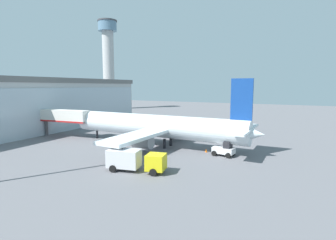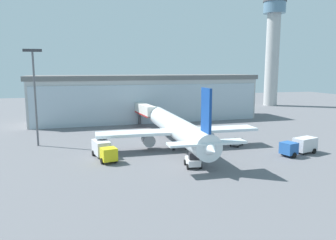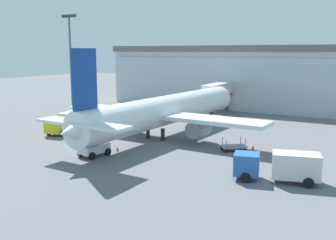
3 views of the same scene
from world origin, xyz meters
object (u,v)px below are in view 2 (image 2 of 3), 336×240
control_tower (273,47)px  safety_cone_nose (191,159)px  catering_truck (104,150)px  baggage_cart (236,143)px  apron_light_mast (35,89)px  jet_bridge (144,110)px  pushback_tug (193,161)px  safety_cone_wingtip (240,142)px  fuel_truck (300,146)px  airplane (177,128)px

control_tower → safety_cone_nose: (-55.11, -64.90, -22.07)m
catering_truck → baggage_cart: catering_truck is taller
catering_truck → apron_light_mast: bearing=-149.1°
jet_bridge → catering_truck: jet_bridge is taller
control_tower → pushback_tug: control_tower is taller
apron_light_mast → catering_truck: apron_light_mast is taller
catering_truck → safety_cone_nose: size_ratio=13.81×
control_tower → safety_cone_wingtip: bearing=-126.9°
fuel_truck → pushback_tug: bearing=-10.5°
apron_light_mast → catering_truck: (11.12, -12.15, -9.09)m
safety_cone_nose → airplane: bearing=86.7°
apron_light_mast → baggage_cart: (35.47, -10.02, -10.05)m
catering_truck → pushback_tug: size_ratio=2.22×
safety_cone_nose → catering_truck: bearing=159.2°
safety_cone_wingtip → apron_light_mast: bearing=167.5°
baggage_cart → safety_cone_nose: baggage_cart is taller
airplane → safety_cone_nose: 9.77m
control_tower → catering_truck: bearing=-138.6°
pushback_tug → fuel_truck: bearing=-75.8°
pushback_tug → jet_bridge: bearing=8.7°
apron_light_mast → pushback_tug: 32.31m
apron_light_mast → baggage_cart: 38.20m
pushback_tug → safety_cone_nose: size_ratio=6.21×
safety_cone_nose → safety_cone_wingtip: 15.76m
pushback_tug → safety_cone_wingtip: size_ratio=6.21×
apron_light_mast → catering_truck: 18.81m
jet_bridge → control_tower: (56.37, 34.09, 18.09)m
apron_light_mast → pushback_tug: (23.31, -20.22, -9.58)m
apron_light_mast → airplane: bearing=-17.7°
airplane → pushback_tug: 12.68m
baggage_cart → pushback_tug: (-12.16, -10.20, 0.47)m
apron_light_mast → pushback_tug: size_ratio=5.17×
catering_truck → fuel_truck: 32.43m
jet_bridge → safety_cone_wingtip: jet_bridge is taller
pushback_tug → safety_cone_wingtip: bearing=-41.2°
control_tower → baggage_cart: bearing=-127.1°
airplane → safety_cone_nose: bearing=177.8°
catering_truck → control_tower: bearing=119.8°
safety_cone_nose → jet_bridge: bearing=92.3°
catering_truck → fuel_truck: same height
control_tower → catering_truck: control_tower is taller
catering_truck → fuel_truck: size_ratio=1.00×
airplane → pushback_tug: (-1.34, -12.35, -2.52)m
fuel_truck → safety_cone_wingtip: 11.48m
jet_bridge → safety_cone_wingtip: (14.30, -21.97, -3.98)m
baggage_cart → control_tower: bearing=-168.9°
catering_truck → pushback_tug: (12.19, -8.07, -0.49)m
catering_truck → pushback_tug: catering_truck is taller
baggage_cart → safety_cone_wingtip: (1.69, 1.78, -0.23)m
jet_bridge → baggage_cart: size_ratio=3.93×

